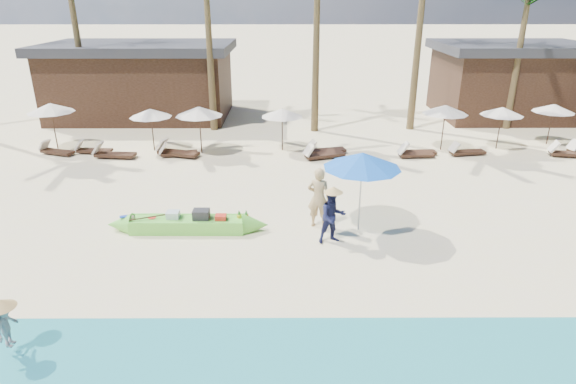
{
  "coord_description": "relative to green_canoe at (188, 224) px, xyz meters",
  "views": [
    {
      "loc": [
        0.61,
        -11.55,
        6.81
      ],
      "look_at": [
        0.66,
        2.0,
        1.28
      ],
      "focal_mm": 30.0,
      "sensor_mm": 36.0,
      "label": 1
    }
  ],
  "objects": [
    {
      "name": "lounger_9_left",
      "position": [
        15.91,
        7.42,
        -0.03
      ],
      "size": [
        1.89,
        0.9,
        0.62
      ],
      "rotation": [
        0.0,
        0.0,
        -0.2
      ],
      "color": "#3D2519",
      "rests_on": "ground"
    },
    {
      "name": "pavilion_east",
      "position": [
        16.47,
        15.57,
        1.96
      ],
      "size": [
        8.8,
        6.6,
        4.3
      ],
      "color": "#3D2519",
      "rests_on": "ground"
    },
    {
      "name": "lounger_3_right",
      "position": [
        -5.98,
        8.02,
        -0.05
      ],
      "size": [
        1.67,
        0.59,
        0.56
      ],
      "rotation": [
        0.0,
        0.0,
        -0.05
      ],
      "color": "#3D2519",
      "rests_on": "ground"
    },
    {
      "name": "lounger_4_left",
      "position": [
        -4.8,
        7.32,
        -0.03
      ],
      "size": [
        1.93,
        0.75,
        0.64
      ],
      "rotation": [
        0.0,
        0.0,
        -0.09
      ],
      "color": "#3D2519",
      "rests_on": "ground"
    },
    {
      "name": "vendor_green",
      "position": [
        4.43,
        -0.74,
        0.59
      ],
      "size": [
        0.94,
        0.82,
        1.66
      ],
      "primitive_type": "imported",
      "rotation": [
        0.0,
        0.0,
        0.27
      ],
      "color": "#161A3E",
      "rests_on": "ground"
    },
    {
      "name": "resort_parasol_3",
      "position": [
        -7.93,
        8.77,
        1.75
      ],
      "size": [
        2.14,
        2.14,
        2.2
      ],
      "color": "#3D2519",
      "rests_on": "ground"
    },
    {
      "name": "tourist",
      "position": [
        4.08,
        0.32,
        0.74
      ],
      "size": [
        0.81,
        0.64,
        1.97
      ],
      "primitive_type": "imported",
      "rotation": [
        0.0,
        0.0,
        2.89
      ],
      "color": "tan",
      "rests_on": "ground"
    },
    {
      "name": "blue_umbrella",
      "position": [
        5.34,
        0.07,
        2.05
      ],
      "size": [
        2.35,
        2.35,
        2.53
      ],
      "color": "#99999E",
      "rests_on": "ground"
    },
    {
      "name": "lounger_3_left",
      "position": [
        -7.62,
        7.87,
        -0.05
      ],
      "size": [
        1.75,
        1.05,
        0.57
      ],
      "rotation": [
        0.0,
        0.0,
        -0.34
      ],
      "color": "#3D2519",
      "rests_on": "ground"
    },
    {
      "name": "pavilion_west",
      "position": [
        -5.53,
        15.57,
        1.95
      ],
      "size": [
        10.8,
        6.6,
        4.3
      ],
      "color": "#3D2519",
      "rests_on": "ground"
    },
    {
      "name": "resort_parasol_4",
      "position": [
        -3.2,
        8.48,
        1.57
      ],
      "size": [
        1.94,
        1.94,
        2.0
      ],
      "color": "#3D2519",
      "rests_on": "ground"
    },
    {
      "name": "resort_parasol_8",
      "position": [
        13.19,
        8.72,
        1.57
      ],
      "size": [
        1.95,
        1.95,
        2.01
      ],
      "color": "#3D2519",
      "rests_on": "ground"
    },
    {
      "name": "lounger_8_left",
      "position": [
        11.32,
        7.67,
        -0.05
      ],
      "size": [
        1.75,
        0.79,
        0.57
      ],
      "rotation": [
        0.0,
        0.0,
        0.16
      ],
      "color": "#3D2519",
      "rests_on": "ground"
    },
    {
      "name": "resort_parasol_9",
      "position": [
        15.99,
        9.44,
        1.56
      ],
      "size": [
        1.94,
        1.94,
        2.0
      ],
      "color": "#3D2519",
      "rests_on": "ground"
    },
    {
      "name": "resort_parasol_5",
      "position": [
        -0.87,
        8.01,
        1.75
      ],
      "size": [
        2.14,
        2.14,
        2.21
      ],
      "color": "#3D2519",
      "rests_on": "ground"
    },
    {
      "name": "lounger_7_right",
      "position": [
        9.09,
        7.73,
        -0.06
      ],
      "size": [
        1.64,
        0.56,
        0.55
      ],
      "rotation": [
        0.0,
        0.0,
        0.04
      ],
      "color": "#3D2519",
      "rests_on": "ground"
    },
    {
      "name": "lounger_6_left",
      "position": [
        4.69,
        7.2,
        -0.03
      ],
      "size": [
        1.97,
        1.16,
        0.64
      ],
      "rotation": [
        0.0,
        0.0,
        0.33
      ],
      "color": "#3D2519",
      "rests_on": "ground"
    },
    {
      "name": "ground",
      "position": [
        2.47,
        -1.93,
        -0.24
      ],
      "size": [
        240.0,
        240.0,
        0.0
      ],
      "primitive_type": "plane",
      "color": "beige",
      "rests_on": "ground"
    },
    {
      "name": "lounger_4_right",
      "position": [
        -1.95,
        7.57,
        -0.05
      ],
      "size": [
        1.78,
        0.83,
        0.58
      ],
      "rotation": [
        0.0,
        0.0,
        0.18
      ],
      "color": "#3D2519",
      "rests_on": "ground"
    },
    {
      "name": "vendor_yellow",
      "position": [
        -2.57,
        -5.52,
        0.43
      ],
      "size": [
        0.37,
        0.64,
        0.98
      ],
      "primitive_type": "imported",
      "rotation": [
        0.0,
        0.0,
        1.56
      ],
      "color": "gray",
      "rests_on": "ground"
    },
    {
      "name": "resort_parasol_6",
      "position": [
        2.89,
        8.47,
        1.58
      ],
      "size": [
        1.96,
        1.96,
        2.01
      ],
      "color": "#3D2519",
      "rests_on": "ground"
    },
    {
      "name": "lounger_5_left",
      "position": [
        -1.99,
        7.58,
        -0.01
      ],
      "size": [
        2.08,
        1.21,
        0.68
      ],
      "rotation": [
        0.0,
        0.0,
        -0.32
      ],
      "color": "#3D2519",
      "rests_on": "ground"
    },
    {
      "name": "lounger_6_right",
      "position": [
        4.84,
        7.88,
        -0.03
      ],
      "size": [
        1.91,
        1.01,
        0.62
      ],
      "rotation": [
        0.0,
        0.0,
        0.26
      ],
      "color": "#3D2519",
      "rests_on": "ground"
    },
    {
      "name": "green_canoe",
      "position": [
        0.0,
        0.0,
        0.0
      ],
      "size": [
        5.61,
        0.78,
        0.71
      ],
      "rotation": [
        0.0,
        0.0,
        -0.01
      ],
      "color": "#65CF3F",
      "rests_on": "ground"
    },
    {
      "name": "resort_parasol_7",
      "position": [
        10.46,
        8.54,
        1.7
      ],
      "size": [
        2.09,
        2.09,
        2.15
      ],
      "color": "#3D2519",
      "rests_on": "ground"
    },
    {
      "name": "lounger_7_left",
      "position": [
        8.87,
        7.33,
        -0.05
      ],
      "size": [
        1.67,
        0.61,
        0.56
      ],
      "rotation": [
        0.0,
        0.0,
        0.07
      ],
      "color": "#3D2519",
      "rests_on": "ground"
    }
  ]
}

